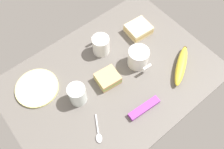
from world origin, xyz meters
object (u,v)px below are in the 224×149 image
(coffee_mug_milky, at_px, (138,57))
(sandwich_side, at_px, (107,78))
(plate_of_food, at_px, (37,88))
(spoon, at_px, (98,133))
(banana, at_px, (181,65))
(glass_of_milk, at_px, (78,95))
(sandwich_main, at_px, (138,29))
(snack_bar, at_px, (144,108))
(coffee_mug_black, at_px, (101,45))

(coffee_mug_milky, distance_m, sandwich_side, 0.16)
(plate_of_food, height_order, spoon, plate_of_food)
(coffee_mug_milky, relative_size, banana, 0.57)
(spoon, bearing_deg, glass_of_milk, -98.58)
(banana, distance_m, spoon, 0.46)
(banana, relative_size, spoon, 1.86)
(sandwich_main, bearing_deg, snack_bar, 51.18)
(coffee_mug_milky, xyz_separation_m, snack_bar, (0.13, 0.18, -0.04))
(banana, bearing_deg, sandwich_side, -28.24)
(banana, bearing_deg, plate_of_food, -29.73)
(sandwich_side, distance_m, snack_bar, 0.20)
(banana, bearing_deg, sandwich_main, -88.00)
(coffee_mug_milky, relative_size, sandwich_side, 1.13)
(coffee_mug_black, xyz_separation_m, banana, (-0.22, 0.30, -0.03))
(coffee_mug_milky, bearing_deg, glass_of_milk, -4.19)
(plate_of_food, xyz_separation_m, sandwich_side, (-0.26, 0.16, 0.02))
(coffee_mug_milky, distance_m, banana, 0.19)
(spoon, distance_m, snack_bar, 0.21)
(plate_of_food, height_order, glass_of_milk, glass_of_milk)
(coffee_mug_black, bearing_deg, sandwich_main, 172.63)
(glass_of_milk, height_order, banana, glass_of_milk)
(coffee_mug_milky, bearing_deg, snack_bar, 54.74)
(snack_bar, bearing_deg, sandwich_side, -76.13)
(coffee_mug_milky, distance_m, snack_bar, 0.22)
(plate_of_food, xyz_separation_m, snack_bar, (-0.29, 0.35, 0.00))
(sandwich_side, relative_size, glass_of_milk, 1.08)
(coffee_mug_black, distance_m, banana, 0.37)
(banana, xyz_separation_m, snack_bar, (0.26, 0.04, -0.01))
(coffee_mug_black, relative_size, snack_bar, 0.69)
(plate_of_food, height_order, snack_bar, snack_bar)
(snack_bar, bearing_deg, plate_of_food, -46.41)
(plate_of_food, distance_m, sandwich_side, 0.30)
(plate_of_food, bearing_deg, coffee_mug_black, 177.03)
(sandwich_main, distance_m, glass_of_milk, 0.44)
(coffee_mug_black, height_order, coffee_mug_milky, coffee_mug_black)
(snack_bar, bearing_deg, banana, -166.66)
(coffee_mug_black, distance_m, sandwich_main, 0.21)
(plate_of_food, relative_size, coffee_mug_milky, 1.60)
(glass_of_milk, bearing_deg, coffee_mug_black, -149.00)
(plate_of_food, relative_size, sandwich_main, 1.58)
(coffee_mug_milky, height_order, spoon, coffee_mug_milky)
(coffee_mug_black, relative_size, glass_of_milk, 1.05)
(sandwich_side, relative_size, spoon, 0.94)
(sandwich_main, distance_m, snack_bar, 0.40)
(coffee_mug_milky, bearing_deg, coffee_mug_black, -61.31)
(sandwich_side, bearing_deg, sandwich_main, -158.35)
(coffee_mug_black, height_order, glass_of_milk, glass_of_milk)
(coffee_mug_black, bearing_deg, spoon, 50.41)
(plate_of_food, relative_size, snack_bar, 1.28)
(banana, distance_m, snack_bar, 0.26)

